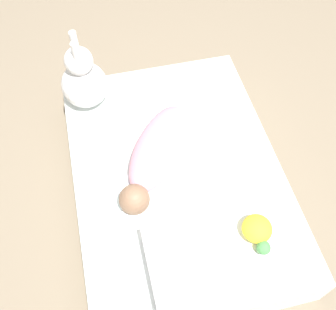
{
  "coord_description": "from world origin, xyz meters",
  "views": [
    {
      "loc": [
        0.87,
        -0.24,
        1.66
      ],
      "look_at": [
        -0.04,
        -0.03,
        0.25
      ],
      "focal_mm": 42.0,
      "sensor_mm": 36.0,
      "label": 1
    }
  ],
  "objects": [
    {
      "name": "ground_plane",
      "position": [
        0.0,
        0.0,
        0.0
      ],
      "size": [
        12.0,
        12.0,
        0.0
      ],
      "primitive_type": "plane",
      "color": "#7A6B56"
    },
    {
      "name": "bed_mattress",
      "position": [
        0.0,
        0.0,
        0.1
      ],
      "size": [
        1.25,
        0.89,
        0.2
      ],
      "color": "white",
      "rests_on": "ground_plane"
    },
    {
      "name": "burp_cloth",
      "position": [
        0.09,
        -0.16,
        0.21
      ],
      "size": [
        0.19,
        0.21,
        0.02
      ],
      "color": "white",
      "rests_on": "bed_mattress"
    },
    {
      "name": "swaddled_baby",
      "position": [
        -0.05,
        -0.08,
        0.26
      ],
      "size": [
        0.54,
        0.43,
        0.13
      ],
      "rotation": [
        0.0,
        0.0,
        5.69
      ],
      "color": "pink",
      "rests_on": "bed_mattress"
    },
    {
      "name": "pillow",
      "position": [
        0.48,
        -0.07,
        0.25
      ],
      "size": [
        0.39,
        0.29,
        0.1
      ],
      "color": "white",
      "rests_on": "bed_mattress"
    },
    {
      "name": "bunny_plush",
      "position": [
        -0.48,
        -0.33,
        0.34
      ],
      "size": [
        0.22,
        0.22,
        0.38
      ],
      "color": "white",
      "rests_on": "bed_mattress"
    },
    {
      "name": "turtle_plush",
      "position": [
        0.37,
        0.23,
        0.24
      ],
      "size": [
        0.16,
        0.12,
        0.08
      ],
      "color": "yellow",
      "rests_on": "bed_mattress"
    }
  ]
}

